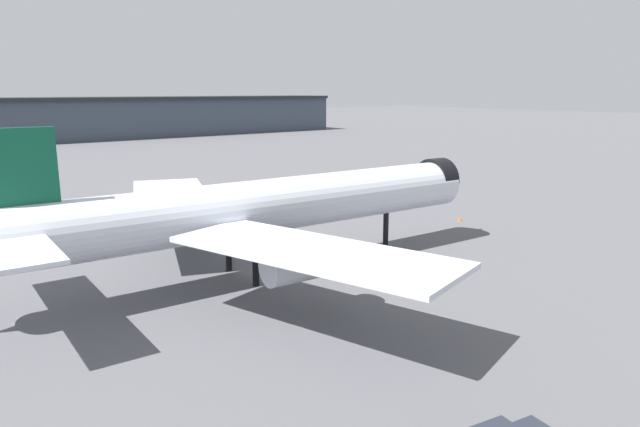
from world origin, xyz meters
The scene contains 5 objects.
ground centered at (0.00, 0.00, 0.00)m, with size 900.00×900.00×0.00m, color #56565B.
airliner_near_gate centered at (-1.69, -0.81, 6.78)m, with size 57.58×52.78×15.39m.
terminal_building centered at (22.30, 176.20, 7.99)m, with size 215.94×36.46×26.61m.
baggage_tug_wing centered at (21.06, 26.05, 0.97)m, with size 3.55×2.74×1.85m.
traffic_cone_wingtip centered at (33.08, 3.57, 0.33)m, with size 0.53×0.53×0.66m, color #F2600C.
Camera 1 is at (-28.77, -48.98, 18.11)m, focal length 32.07 mm.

